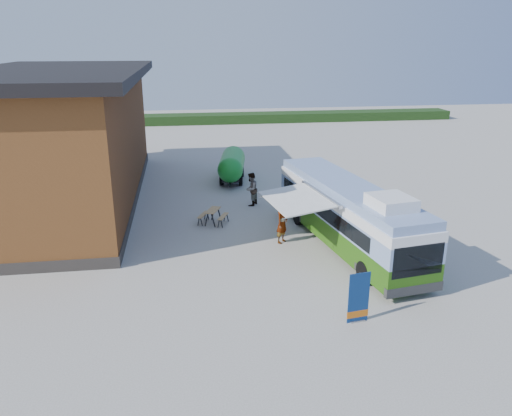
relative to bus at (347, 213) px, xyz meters
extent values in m
plane|color=#BCB7AD|center=(-3.49, -0.92, -1.61)|extent=(100.00, 100.00, 0.00)
cube|color=brown|center=(-13.99, 9.08, 1.89)|extent=(8.00, 20.00, 7.00)
cube|color=black|center=(-13.99, 9.08, 5.64)|extent=(9.60, 21.20, 0.50)
cube|color=#332D28|center=(-13.99, 9.08, -1.36)|extent=(8.10, 20.10, 0.50)
cube|color=#264419|center=(4.51, 37.08, -1.11)|extent=(40.00, 3.00, 1.00)
cube|color=#3A7513|center=(-0.01, 0.07, -0.79)|extent=(3.92, 11.14, 1.00)
cube|color=#7E97C5|center=(-0.01, 0.07, 0.12)|extent=(3.92, 11.14, 0.82)
cube|color=black|center=(-1.19, 0.34, 0.12)|extent=(1.43, 9.00, 0.64)
cube|color=black|center=(1.03, 0.69, 0.12)|extent=(1.43, 9.00, 0.64)
cube|color=white|center=(-0.01, 0.07, 0.74)|extent=(3.92, 11.14, 0.41)
cube|color=#7E97C5|center=(-0.01, 0.07, 1.12)|extent=(3.75, 10.94, 0.36)
cube|color=white|center=(0.52, -3.35, 1.53)|extent=(1.69, 1.84, 0.45)
cube|color=black|center=(0.82, -5.30, -0.02)|extent=(2.03, 0.37, 1.18)
cube|color=#2D2D2D|center=(0.81, -5.25, -1.15)|extent=(2.33, 0.55, 0.36)
cube|color=#2D2D2D|center=(-0.83, 5.38, -1.15)|extent=(2.33, 0.55, 0.36)
cylinder|color=black|center=(-0.46, -3.69, -1.15)|extent=(0.41, 0.94, 0.91)
cylinder|color=black|center=(1.55, -3.37, -1.15)|extent=(0.41, 0.94, 0.91)
cylinder|color=black|center=(-1.50, 3.06, -1.15)|extent=(0.41, 0.94, 0.91)
cylinder|color=black|center=(0.51, 3.37, -1.15)|extent=(0.41, 0.94, 0.91)
cube|color=white|center=(-2.45, -0.33, 0.82)|extent=(2.80, 3.95, 0.29)
cube|color=#A5A8AD|center=(-1.32, -0.16, 0.99)|extent=(0.75, 3.92, 0.15)
cylinder|color=#A5A8AD|center=(-2.21, -1.84, 0.72)|extent=(2.35, 0.41, 0.30)
cylinder|color=#A5A8AD|center=(-2.68, 1.17, 0.72)|extent=(2.35, 0.41, 0.30)
cube|color=navy|center=(-1.66, -6.33, -0.72)|extent=(0.75, 0.15, 1.78)
cube|color=#CD6213|center=(-1.66, -6.33, -1.32)|extent=(0.77, 0.15, 0.25)
cube|color=#A5A8AD|center=(-1.66, -6.33, -1.58)|extent=(0.56, 0.26, 0.05)
cylinder|color=#A5A8AD|center=(-1.66, -6.31, -0.72)|extent=(0.03, 0.03, 1.78)
cube|color=tan|center=(-5.80, 3.83, -0.87)|extent=(0.91, 1.27, 0.04)
cube|color=tan|center=(-6.29, 4.04, -1.17)|extent=(0.68, 1.17, 0.04)
cube|color=tan|center=(-5.30, 3.62, -1.17)|extent=(0.68, 1.17, 0.04)
cube|color=black|center=(-6.15, 3.45, -1.25)|extent=(0.06, 0.06, 0.72)
cube|color=black|center=(-5.82, 3.31, -1.25)|extent=(0.06, 0.06, 0.72)
cube|color=black|center=(-5.77, 4.35, -1.25)|extent=(0.06, 0.06, 0.72)
cube|color=black|center=(-5.44, 4.21, -1.25)|extent=(0.06, 0.06, 0.72)
imported|color=#999999|center=(-2.80, 0.84, -0.65)|extent=(0.81, 0.82, 1.91)
imported|color=#999999|center=(-3.46, 6.53, -0.66)|extent=(1.10, 1.16, 1.90)
cylinder|color=#1A922B|center=(-4.00, 11.87, -0.41)|extent=(2.15, 3.77, 1.60)
sphere|color=#1A922B|center=(-4.29, 10.12, -0.41)|extent=(1.60, 1.60, 1.60)
sphere|color=#1A922B|center=(-3.72, 13.63, -0.41)|extent=(1.60, 1.60, 1.60)
cube|color=black|center=(-4.00, 11.87, -1.12)|extent=(1.65, 3.86, 0.18)
cube|color=black|center=(-4.37, 9.59, -1.16)|extent=(0.28, 1.07, 0.09)
cylinder|color=black|center=(-4.79, 10.92, -1.25)|extent=(0.33, 0.74, 0.71)
cylinder|color=black|center=(-3.56, 10.72, -1.25)|extent=(0.33, 0.74, 0.71)
cylinder|color=black|center=(-4.45, 13.03, -1.25)|extent=(0.33, 0.74, 0.71)
cylinder|color=black|center=(-3.22, 12.83, -1.25)|extent=(0.33, 0.74, 0.71)
camera|label=1|loc=(-7.14, -20.27, 7.28)|focal=35.00mm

